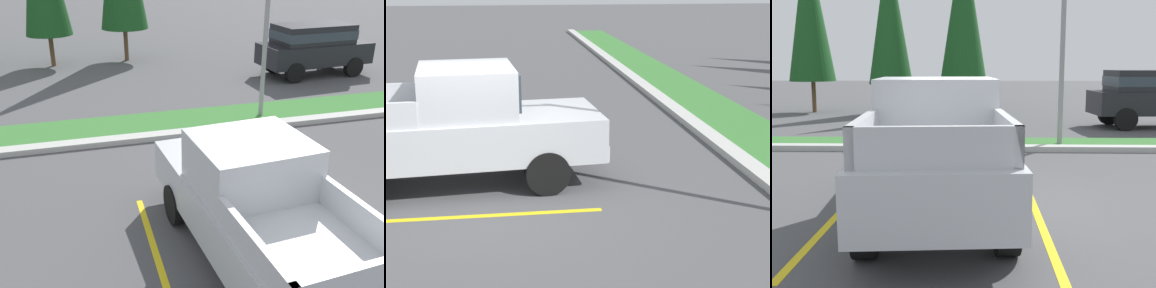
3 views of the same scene
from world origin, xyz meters
The scene contains 5 objects.
ground_plane centered at (0.00, 0.00, 0.00)m, with size 120.00×120.00×0.00m, color #4C4C4F.
parking_line_near centered at (-2.27, -0.56, 0.00)m, with size 0.12×4.80×0.01m, color yellow.
parking_line_far centered at (0.83, -0.56, 0.00)m, with size 0.12×4.80×0.01m, color yellow.
curb_strip centered at (0.00, 5.00, 0.07)m, with size 56.00×0.40×0.15m, color #B2B2AD.
pickup_truck_main centered at (-0.73, -0.51, 1.04)m, with size 2.31×5.36×2.10m.
Camera 2 is at (9.32, 0.28, 3.64)m, focal length 54.56 mm.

